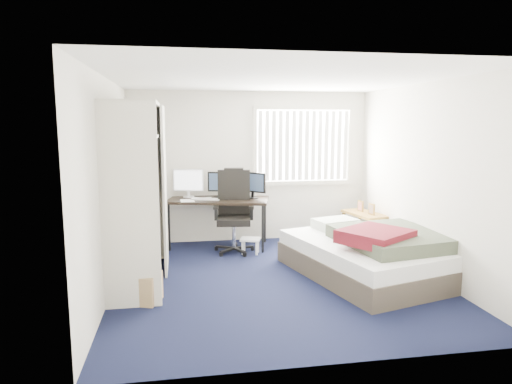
{
  "coord_description": "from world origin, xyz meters",
  "views": [
    {
      "loc": [
        -1.18,
        -5.46,
        1.97
      ],
      "look_at": [
        -0.19,
        0.4,
        1.08
      ],
      "focal_mm": 32.0,
      "sensor_mm": 36.0,
      "label": 1
    }
  ],
  "objects_px": {
    "office_chair": "(234,220)",
    "desk": "(219,197)",
    "nightstand": "(365,217)",
    "bed": "(372,253)"
  },
  "relations": [
    {
      "from": "office_chair",
      "to": "desk",
      "type": "bearing_deg",
      "value": 123.62
    },
    {
      "from": "desk",
      "to": "nightstand",
      "type": "xyz_separation_m",
      "value": [
        2.32,
        -0.4,
        -0.32
      ]
    },
    {
      "from": "office_chair",
      "to": "nightstand",
      "type": "xyz_separation_m",
      "value": [
        2.11,
        -0.09,
        -0.01
      ]
    },
    {
      "from": "office_chair",
      "to": "nightstand",
      "type": "distance_m",
      "value": 2.11
    },
    {
      "from": "desk",
      "to": "bed",
      "type": "xyz_separation_m",
      "value": [
        1.84,
        -1.78,
        -0.51
      ]
    },
    {
      "from": "nightstand",
      "to": "bed",
      "type": "relative_size",
      "value": 0.35
    },
    {
      "from": "desk",
      "to": "bed",
      "type": "distance_m",
      "value": 2.61
    },
    {
      "from": "nightstand",
      "to": "desk",
      "type": "bearing_deg",
      "value": 170.23
    },
    {
      "from": "desk",
      "to": "office_chair",
      "type": "relative_size",
      "value": 1.33
    },
    {
      "from": "desk",
      "to": "bed",
      "type": "bearing_deg",
      "value": -44.09
    }
  ]
}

